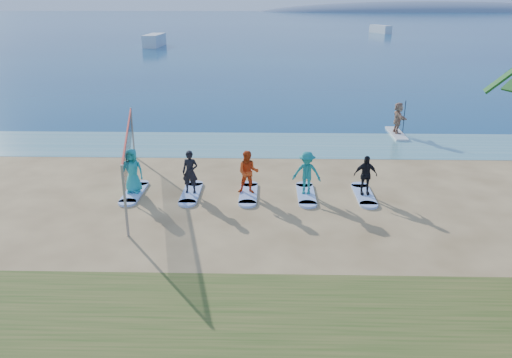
{
  "coord_description": "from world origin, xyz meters",
  "views": [
    {
      "loc": [
        -0.73,
        -15.56,
        7.48
      ],
      "look_at": [
        -1.18,
        2.0,
        1.1
      ],
      "focal_mm": 35.0,
      "sensor_mm": 36.0,
      "label": 1
    }
  ],
  "objects_px": {
    "surfboard_0": "(134,193)",
    "student_2": "(248,172)",
    "boat_offshore_b": "(380,33)",
    "surfboard_2": "(248,194)",
    "surfboard_4": "(364,195)",
    "volleyball_net": "(128,145)",
    "paddleboard": "(396,134)",
    "surfboard_3": "(306,194)",
    "student_3": "(307,173)",
    "student_4": "(365,175)",
    "surfboard_1": "(191,193)",
    "boat_offshore_a": "(155,46)",
    "student_1": "(190,172)",
    "paddleboarder": "(398,118)",
    "student_0": "(132,171)"
  },
  "relations": [
    {
      "from": "boat_offshore_a",
      "to": "surfboard_1",
      "type": "bearing_deg",
      "value": -76.02
    },
    {
      "from": "student_2",
      "to": "surfboard_3",
      "type": "height_order",
      "value": "student_2"
    },
    {
      "from": "volleyball_net",
      "to": "surfboard_1",
      "type": "height_order",
      "value": "volleyball_net"
    },
    {
      "from": "surfboard_2",
      "to": "student_3",
      "type": "xyz_separation_m",
      "value": [
        2.32,
        0.0,
        0.92
      ]
    },
    {
      "from": "surfboard_0",
      "to": "surfboard_4",
      "type": "distance_m",
      "value": 9.29
    },
    {
      "from": "surfboard_1",
      "to": "surfboard_2",
      "type": "relative_size",
      "value": 1.0
    },
    {
      "from": "surfboard_0",
      "to": "student_0",
      "type": "height_order",
      "value": "student_0"
    },
    {
      "from": "paddleboard",
      "to": "boat_offshore_b",
      "type": "relative_size",
      "value": 0.45
    },
    {
      "from": "boat_offshore_b",
      "to": "student_2",
      "type": "distance_m",
      "value": 102.92
    },
    {
      "from": "paddleboarder",
      "to": "surfboard_0",
      "type": "distance_m",
      "value": 16.15
    },
    {
      "from": "surfboard_3",
      "to": "surfboard_4",
      "type": "distance_m",
      "value": 2.32
    },
    {
      "from": "paddleboard",
      "to": "student_3",
      "type": "bearing_deg",
      "value": -120.88
    },
    {
      "from": "paddleboard",
      "to": "surfboard_2",
      "type": "distance_m",
      "value": 12.72
    },
    {
      "from": "paddleboarder",
      "to": "surfboard_4",
      "type": "relative_size",
      "value": 0.81
    },
    {
      "from": "volleyball_net",
      "to": "surfboard_2",
      "type": "bearing_deg",
      "value": -6.75
    },
    {
      "from": "surfboard_4",
      "to": "surfboard_2",
      "type": "bearing_deg",
      "value": 180.0
    },
    {
      "from": "student_2",
      "to": "student_4",
      "type": "distance_m",
      "value": 4.65
    },
    {
      "from": "surfboard_3",
      "to": "student_3",
      "type": "height_order",
      "value": "student_3"
    },
    {
      "from": "paddleboard",
      "to": "surfboard_3",
      "type": "xyz_separation_m",
      "value": [
        -5.93,
        -9.67,
        -0.01
      ]
    },
    {
      "from": "boat_offshore_b",
      "to": "surfboard_1",
      "type": "xyz_separation_m",
      "value": [
        -28.3,
        -99.58,
        0.04
      ]
    },
    {
      "from": "paddleboarder",
      "to": "surfboard_1",
      "type": "relative_size",
      "value": 0.81
    },
    {
      "from": "boat_offshore_b",
      "to": "surfboard_1",
      "type": "bearing_deg",
      "value": -126.22
    },
    {
      "from": "paddleboard",
      "to": "student_2",
      "type": "distance_m",
      "value": 12.75
    },
    {
      "from": "surfboard_3",
      "to": "student_0",
      "type": "bearing_deg",
      "value": 180.0
    },
    {
      "from": "boat_offshore_a",
      "to": "surfboard_4",
      "type": "height_order",
      "value": "boat_offshore_a"
    },
    {
      "from": "boat_offshore_b",
      "to": "surfboard_4",
      "type": "distance_m",
      "value": 101.84
    },
    {
      "from": "surfboard_2",
      "to": "surfboard_4",
      "type": "distance_m",
      "value": 4.65
    },
    {
      "from": "surfboard_1",
      "to": "student_4",
      "type": "relative_size",
      "value": 1.38
    },
    {
      "from": "student_4",
      "to": "surfboard_2",
      "type": "bearing_deg",
      "value": 176.85
    },
    {
      "from": "volleyball_net",
      "to": "surfboard_4",
      "type": "distance_m",
      "value": 9.73
    },
    {
      "from": "surfboard_0",
      "to": "student_4",
      "type": "relative_size",
      "value": 1.38
    },
    {
      "from": "paddleboard",
      "to": "surfboard_2",
      "type": "relative_size",
      "value": 1.36
    },
    {
      "from": "surfboard_0",
      "to": "surfboard_1",
      "type": "distance_m",
      "value": 2.32
    },
    {
      "from": "surfboard_3",
      "to": "student_4",
      "type": "height_order",
      "value": "student_4"
    },
    {
      "from": "boat_offshore_a",
      "to": "student_2",
      "type": "relative_size",
      "value": 4.47
    },
    {
      "from": "surfboard_0",
      "to": "student_2",
      "type": "xyz_separation_m",
      "value": [
        4.65,
        0.0,
        0.92
      ]
    },
    {
      "from": "surfboard_0",
      "to": "surfboard_3",
      "type": "xyz_separation_m",
      "value": [
        6.97,
        0.0,
        0.0
      ]
    },
    {
      "from": "student_1",
      "to": "student_4",
      "type": "bearing_deg",
      "value": 5.53
    },
    {
      "from": "surfboard_0",
      "to": "student_2",
      "type": "distance_m",
      "value": 4.74
    },
    {
      "from": "boat_offshore_b",
      "to": "student_2",
      "type": "height_order",
      "value": "student_2"
    },
    {
      "from": "paddleboard",
      "to": "student_4",
      "type": "xyz_separation_m",
      "value": [
        -3.61,
        -9.67,
        0.83
      ]
    },
    {
      "from": "surfboard_1",
      "to": "student_2",
      "type": "xyz_separation_m",
      "value": [
        2.32,
        0.0,
        0.92
      ]
    },
    {
      "from": "student_0",
      "to": "surfboard_3",
      "type": "height_order",
      "value": "student_0"
    },
    {
      "from": "surfboard_0",
      "to": "surfboard_3",
      "type": "bearing_deg",
      "value": 0.0
    },
    {
      "from": "student_3",
      "to": "surfboard_4",
      "type": "relative_size",
      "value": 0.79
    },
    {
      "from": "boat_offshore_b",
      "to": "surfboard_2",
      "type": "height_order",
      "value": "boat_offshore_b"
    },
    {
      "from": "student_2",
      "to": "surfboard_4",
      "type": "xyz_separation_m",
      "value": [
        4.65,
        0.0,
        -0.92
      ]
    },
    {
      "from": "boat_offshore_a",
      "to": "student_4",
      "type": "height_order",
      "value": "student_4"
    },
    {
      "from": "surfboard_1",
      "to": "paddleboard",
      "type": "bearing_deg",
      "value": 42.45
    },
    {
      "from": "paddleboarder",
      "to": "student_4",
      "type": "bearing_deg",
      "value": 154.8
    }
  ]
}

